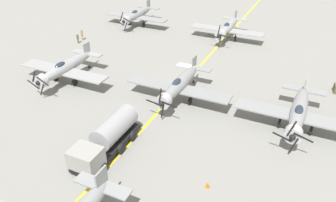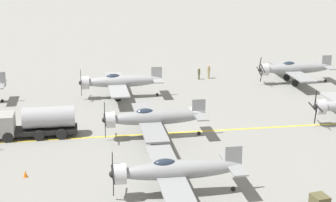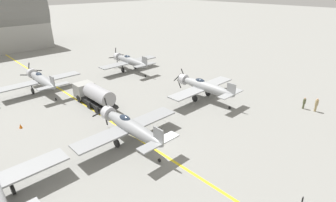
{
  "view_description": "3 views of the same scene",
  "coord_description": "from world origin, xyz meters",
  "px_view_note": "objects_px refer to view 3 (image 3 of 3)",
  "views": [
    {
      "loc": [
        -13.63,
        33.66,
        19.43
      ],
      "look_at": [
        -2.44,
        9.88,
        3.49
      ],
      "focal_mm": 35.0,
      "sensor_mm": 36.0,
      "label": 1
    },
    {
      "loc": [
        -51.53,
        10.87,
        18.61
      ],
      "look_at": [
        1.65,
        1.99,
        2.82
      ],
      "focal_mm": 60.0,
      "sensor_mm": 36.0,
      "label": 2
    },
    {
      "loc": [
        -14.5,
        -15.85,
        15.53
      ],
      "look_at": [
        5.76,
        5.28,
        2.31
      ],
      "focal_mm": 28.0,
      "sensor_mm": 36.0,
      "label": 3
    }
  ],
  "objects_px": {
    "airplane_far_right": "(130,61)",
    "airplane_mid_center": "(130,126)",
    "airplane_far_center": "(42,80)",
    "airplane_mid_right": "(204,86)",
    "ground_crew_walking": "(304,103)",
    "ground_crew_inspecting": "(316,104)",
    "fuel_tanker": "(94,95)",
    "traffic_cone": "(20,126)"
  },
  "relations": [
    {
      "from": "airplane_far_center",
      "to": "airplane_mid_center",
      "type": "xyz_separation_m",
      "value": [
        1.22,
        -21.04,
        0.0
      ]
    },
    {
      "from": "airplane_mid_center",
      "to": "traffic_cone",
      "type": "distance_m",
      "value": 13.75
    },
    {
      "from": "airplane_mid_right",
      "to": "ground_crew_walking",
      "type": "distance_m",
      "value": 13.56
    },
    {
      "from": "airplane_mid_center",
      "to": "traffic_cone",
      "type": "xyz_separation_m",
      "value": [
        -7.46,
        11.42,
        -1.74
      ]
    },
    {
      "from": "fuel_tanker",
      "to": "airplane_far_center",
      "type": "bearing_deg",
      "value": 108.96
    },
    {
      "from": "airplane_far_center",
      "to": "airplane_mid_center",
      "type": "relative_size",
      "value": 1.0
    },
    {
      "from": "traffic_cone",
      "to": "airplane_mid_right",
      "type": "bearing_deg",
      "value": -23.23
    },
    {
      "from": "airplane_mid_right",
      "to": "airplane_mid_center",
      "type": "relative_size",
      "value": 1.0
    },
    {
      "from": "airplane_far_center",
      "to": "airplane_mid_right",
      "type": "distance_m",
      "value": 24.75
    },
    {
      "from": "airplane_mid_right",
      "to": "airplane_mid_center",
      "type": "distance_m",
      "value": 14.68
    },
    {
      "from": "traffic_cone",
      "to": "airplane_mid_center",
      "type": "bearing_deg",
      "value": -56.83
    },
    {
      "from": "fuel_tanker",
      "to": "traffic_cone",
      "type": "distance_m",
      "value": 9.71
    },
    {
      "from": "fuel_tanker",
      "to": "ground_crew_walking",
      "type": "height_order",
      "value": "fuel_tanker"
    },
    {
      "from": "fuel_tanker",
      "to": "ground_crew_walking",
      "type": "bearing_deg",
      "value": -46.29
    },
    {
      "from": "airplane_far_center",
      "to": "ground_crew_inspecting",
      "type": "relative_size",
      "value": 6.42
    },
    {
      "from": "ground_crew_inspecting",
      "to": "fuel_tanker",
      "type": "bearing_deg",
      "value": 132.19
    },
    {
      "from": "airplane_far_right",
      "to": "airplane_mid_center",
      "type": "xyz_separation_m",
      "value": [
        -14.88,
        -20.27,
        -0.0
      ]
    },
    {
      "from": "ground_crew_inspecting",
      "to": "traffic_cone",
      "type": "height_order",
      "value": "ground_crew_inspecting"
    },
    {
      "from": "airplane_far_right",
      "to": "ground_crew_walking",
      "type": "distance_m",
      "value": 30.51
    },
    {
      "from": "airplane_far_center",
      "to": "traffic_cone",
      "type": "distance_m",
      "value": 11.6
    },
    {
      "from": "ground_crew_walking",
      "to": "traffic_cone",
      "type": "distance_m",
      "value": 35.96
    },
    {
      "from": "airplane_mid_right",
      "to": "airplane_far_right",
      "type": "bearing_deg",
      "value": 76.93
    },
    {
      "from": "ground_crew_walking",
      "to": "ground_crew_inspecting",
      "type": "bearing_deg",
      "value": -79.38
    },
    {
      "from": "airplane_far_center",
      "to": "traffic_cone",
      "type": "bearing_deg",
      "value": -111.45
    },
    {
      "from": "airplane_far_center",
      "to": "ground_crew_walking",
      "type": "height_order",
      "value": "airplane_far_center"
    },
    {
      "from": "airplane_far_center",
      "to": "airplane_mid_right",
      "type": "relative_size",
      "value": 1.0
    },
    {
      "from": "airplane_far_center",
      "to": "traffic_cone",
      "type": "xyz_separation_m",
      "value": [
        -6.24,
        -9.63,
        -1.74
      ]
    },
    {
      "from": "airplane_far_right",
      "to": "airplane_mid_right",
      "type": "bearing_deg",
      "value": -88.7
    },
    {
      "from": "airplane_far_right",
      "to": "traffic_cone",
      "type": "height_order",
      "value": "airplane_far_right"
    },
    {
      "from": "airplane_far_center",
      "to": "airplane_mid_right",
      "type": "height_order",
      "value": "airplane_far_center"
    },
    {
      "from": "airplane_far_center",
      "to": "airplane_mid_center",
      "type": "bearing_deg",
      "value": -75.17
    },
    {
      "from": "ground_crew_inspecting",
      "to": "ground_crew_walking",
      "type": "bearing_deg",
      "value": 100.62
    },
    {
      "from": "fuel_tanker",
      "to": "ground_crew_inspecting",
      "type": "height_order",
      "value": "fuel_tanker"
    },
    {
      "from": "ground_crew_walking",
      "to": "traffic_cone",
      "type": "height_order",
      "value": "ground_crew_walking"
    },
    {
      "from": "airplane_far_right",
      "to": "airplane_mid_center",
      "type": "relative_size",
      "value": 1.0
    },
    {
      "from": "airplane_mid_right",
      "to": "airplane_mid_center",
      "type": "xyz_separation_m",
      "value": [
        -14.55,
        -1.97,
        0.0
      ]
    },
    {
      "from": "airplane_far_right",
      "to": "fuel_tanker",
      "type": "height_order",
      "value": "airplane_far_right"
    },
    {
      "from": "fuel_tanker",
      "to": "airplane_mid_center",
      "type": "bearing_deg",
      "value": -100.98
    },
    {
      "from": "airplane_mid_right",
      "to": "airplane_mid_center",
      "type": "height_order",
      "value": "airplane_mid_center"
    },
    {
      "from": "airplane_far_center",
      "to": "ground_crew_walking",
      "type": "xyz_separation_m",
      "value": [
        23.07,
        -30.45,
        -1.13
      ]
    },
    {
      "from": "fuel_tanker",
      "to": "ground_crew_inspecting",
      "type": "relative_size",
      "value": 4.28
    },
    {
      "from": "airplane_mid_center",
      "to": "traffic_cone",
      "type": "height_order",
      "value": "airplane_mid_center"
    }
  ]
}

